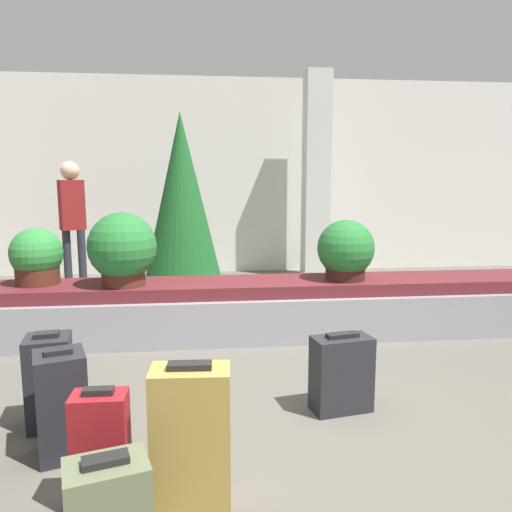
{
  "coord_description": "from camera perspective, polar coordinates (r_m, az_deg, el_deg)",
  "views": [
    {
      "loc": [
        -0.54,
        -3.13,
        1.59
      ],
      "look_at": [
        0.0,
        1.76,
        0.81
      ],
      "focal_mm": 35.0,
      "sensor_mm": 36.0,
      "label": 1
    }
  ],
  "objects": [
    {
      "name": "back_wall",
      "position": [
        8.43,
        -2.67,
        9.05
      ],
      "size": [
        18.0,
        0.06,
        3.2
      ],
      "color": "silver",
      "rests_on": "ground_plane"
    },
    {
      "name": "potted_plant_2",
      "position": [
        5.27,
        -23.79,
        -0.16
      ],
      "size": [
        0.5,
        0.5,
        0.55
      ],
      "color": "#4C2319",
      "rests_on": "carousel"
    },
    {
      "name": "suitcase_3",
      "position": [
        3.17,
        -21.32,
        -15.5
      ],
      "size": [
        0.35,
        0.35,
        0.64
      ],
      "rotation": [
        0.0,
        0.0,
        0.32
      ],
      "color": "#232328",
      "rests_on": "ground_plane"
    },
    {
      "name": "ground_plane",
      "position": [
        3.55,
        3.28,
        -17.59
      ],
      "size": [
        18.0,
        18.0,
        0.0
      ],
      "primitive_type": "plane",
      "color": "#59544C"
    },
    {
      "name": "suitcase_1",
      "position": [
        3.55,
        9.73,
        -13.08
      ],
      "size": [
        0.43,
        0.28,
        0.55
      ],
      "rotation": [
        0.0,
        0.0,
        0.18
      ],
      "color": "#232328",
      "rests_on": "ground_plane"
    },
    {
      "name": "suitcase_6",
      "position": [
        3.54,
        -22.51,
        -13.06
      ],
      "size": [
        0.31,
        0.31,
        0.62
      ],
      "rotation": [
        0.0,
        0.0,
        0.15
      ],
      "color": "#232328",
      "rests_on": "ground_plane"
    },
    {
      "name": "suitcase_0",
      "position": [
        2.59,
        -7.41,
        -19.73
      ],
      "size": [
        0.39,
        0.24,
        0.72
      ],
      "rotation": [
        0.0,
        0.0,
        -0.06
      ],
      "color": "#A3843D",
      "rests_on": "ground_plane"
    },
    {
      "name": "potted_plant_1",
      "position": [
        5.11,
        10.21,
        0.57
      ],
      "size": [
        0.58,
        0.58,
        0.61
      ],
      "color": "#381914",
      "rests_on": "carousel"
    },
    {
      "name": "decorated_tree",
      "position": [
        6.49,
        -8.49,
        6.25
      ],
      "size": [
        1.04,
        1.04,
        2.41
      ],
      "color": "#4C331E",
      "rests_on": "ground_plane"
    },
    {
      "name": "suitcase_4",
      "position": [
        2.66,
        -17.26,
        -20.55
      ],
      "size": [
        0.26,
        0.18,
        0.61
      ],
      "rotation": [
        0.0,
        0.0,
        -0.02
      ],
      "color": "maroon",
      "rests_on": "ground_plane"
    },
    {
      "name": "traveler_0",
      "position": [
        7.37,
        -20.26,
        4.6
      ],
      "size": [
        0.37,
        0.32,
        1.81
      ],
      "rotation": [
        0.0,
        0.0,
        -2.62
      ],
      "color": "#282833",
      "rests_on": "ground_plane"
    },
    {
      "name": "potted_plant_0",
      "position": [
        4.91,
        -15.02,
        0.71
      ],
      "size": [
        0.65,
        0.65,
        0.7
      ],
      "color": "#4C2319",
      "rests_on": "carousel"
    },
    {
      "name": "pillar",
      "position": [
        7.98,
        6.88,
        9.0
      ],
      "size": [
        0.39,
        0.39,
        3.2
      ],
      "color": "silver",
      "rests_on": "ground_plane"
    },
    {
      "name": "carousel",
      "position": [
        5.1,
        0.0,
        -6.03
      ],
      "size": [
        7.72,
        0.82,
        0.56
      ],
      "color": "gray",
      "rests_on": "ground_plane"
    }
  ]
}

